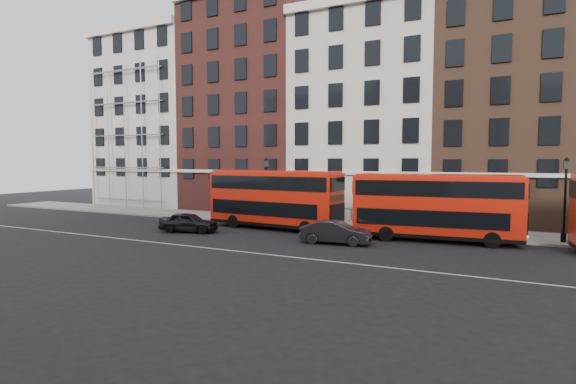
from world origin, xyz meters
The scene contains 12 objects.
ground centered at (0.00, 0.00, 0.00)m, with size 120.00×120.00×0.00m, color black.
pavement centered at (0.00, 10.50, 0.07)m, with size 80.00×5.00×0.15m, color gray.
kerb centered at (0.00, 8.00, 0.08)m, with size 80.00×0.30×0.16m, color gray.
road_centre_line centered at (0.00, -2.00, 0.01)m, with size 70.00×0.12×0.01m, color white.
building_terrace centered at (-0.31, 17.88, 10.24)m, with size 64.00×11.95×22.00m.
bus_b centered at (-4.12, 6.44, 2.41)m, with size 10.86×3.46×4.49m.
bus_c centered at (7.75, 6.44, 2.34)m, with size 10.58×3.46×4.37m.
car_rear centered at (-9.00, 2.32, 0.73)m, with size 1.72×4.27×1.45m, color black.
car_front centered at (2.31, 2.81, 0.73)m, with size 1.55×4.43×1.46m, color #242427.
lamp_post_left centered at (-6.18, 8.92, 3.08)m, with size 0.44×0.44×5.33m.
lamp_post_right centered at (15.15, 8.99, 3.08)m, with size 0.44×0.44×5.33m.
iron_railings centered at (0.00, 12.70, 0.65)m, with size 6.60×0.06×1.00m, color black, non-canonical shape.
Camera 1 is at (12.26, -23.61, 5.24)m, focal length 28.00 mm.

